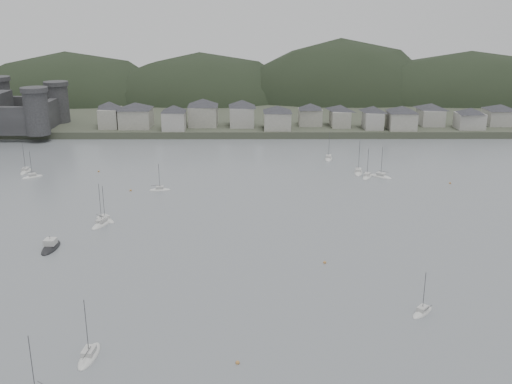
{
  "coord_description": "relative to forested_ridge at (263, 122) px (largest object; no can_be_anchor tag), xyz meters",
  "views": [
    {
      "loc": [
        -0.73,
        -79.61,
        54.94
      ],
      "look_at": [
        0.0,
        75.0,
        6.0
      ],
      "focal_mm": 41.18,
      "sensor_mm": 36.0,
      "label": 1
    }
  ],
  "objects": [
    {
      "name": "ground",
      "position": [
        -4.83,
        -269.4,
        11.28
      ],
      "size": [
        900.0,
        900.0,
        0.0
      ],
      "primitive_type": "plane",
      "color": "slate",
      "rests_on": "ground"
    },
    {
      "name": "far_shore_land",
      "position": [
        -4.83,
        25.6,
        12.78
      ],
      "size": [
        900.0,
        250.0,
        3.0
      ],
      "primitive_type": "cube",
      "color": "#383D2D",
      "rests_on": "ground"
    },
    {
      "name": "forested_ridge",
      "position": [
        0.0,
        0.0,
        0.0
      ],
      "size": [
        851.55,
        103.94,
        102.57
      ],
      "color": "black",
      "rests_on": "ground"
    },
    {
      "name": "waterfront_town",
      "position": [
        45.75,
        -86.06,
        19.95
      ],
      "size": [
        451.48,
        28.46,
        12.92
      ],
      "color": "gray",
      "rests_on": "far_shore_land"
    },
    {
      "name": "moored_fleet",
      "position": [
        -17.73,
        -208.79,
        11.46
      ],
      "size": [
        265.62,
        167.78,
        13.05
      ],
      "color": "silver",
      "rests_on": "ground"
    },
    {
      "name": "motor_launch_far",
      "position": [
        -53.82,
        -219.75,
        11.57
      ],
      "size": [
        3.64,
        9.26,
        4.16
      ],
      "rotation": [
        0.0,
        0.0,
        3.1
      ],
      "color": "black",
      "rests_on": "ground"
    },
    {
      "name": "mooring_buoys",
      "position": [
        0.75,
        -214.66,
        11.43
      ],
      "size": [
        165.59,
        126.21,
        0.7
      ],
      "color": "#B97E3D",
      "rests_on": "ground"
    }
  ]
}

